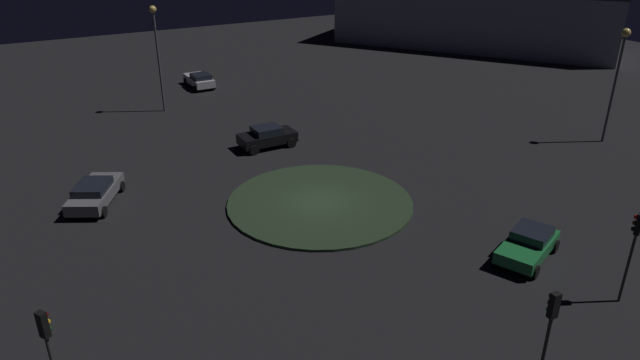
{
  "coord_description": "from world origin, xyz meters",
  "views": [
    {
      "loc": [
        -14.37,
        -24.94,
        14.7
      ],
      "look_at": [
        0.0,
        0.0,
        1.46
      ],
      "focal_mm": 31.95,
      "sensor_mm": 36.0,
      "label": 1
    }
  ],
  "objects_px": {
    "car_green": "(528,244)",
    "traffic_light_southeast": "(634,240)",
    "streetlamp_east": "(619,64)",
    "store_building": "(475,15)",
    "streetlamp_north": "(157,42)",
    "traffic_light_south": "(549,325)",
    "car_black": "(267,136)",
    "car_silver": "(199,80)",
    "car_grey": "(95,192)",
    "traffic_light_southwest": "(48,343)"
  },
  "relations": [
    {
      "from": "car_green",
      "to": "traffic_light_southeast",
      "type": "xyz_separation_m",
      "value": [
        0.66,
        -4.36,
        2.25
      ]
    },
    {
      "from": "car_green",
      "to": "streetlamp_east",
      "type": "distance_m",
      "value": 19.46
    },
    {
      "from": "traffic_light_southeast",
      "to": "store_building",
      "type": "height_order",
      "value": "store_building"
    },
    {
      "from": "streetlamp_north",
      "to": "store_building",
      "type": "bearing_deg",
      "value": 9.83
    },
    {
      "from": "car_green",
      "to": "streetlamp_north",
      "type": "relative_size",
      "value": 0.5
    },
    {
      "from": "traffic_light_south",
      "to": "car_black",
      "type": "bearing_deg",
      "value": -1.46
    },
    {
      "from": "car_silver",
      "to": "car_green",
      "type": "bearing_deg",
      "value": -174.22
    },
    {
      "from": "traffic_light_southeast",
      "to": "streetlamp_east",
      "type": "bearing_deg",
      "value": -76.92
    },
    {
      "from": "car_grey",
      "to": "streetlamp_east",
      "type": "height_order",
      "value": "streetlamp_east"
    },
    {
      "from": "car_grey",
      "to": "traffic_light_south",
      "type": "height_order",
      "value": "traffic_light_south"
    },
    {
      "from": "car_grey",
      "to": "traffic_light_south",
      "type": "relative_size",
      "value": 1.14
    },
    {
      "from": "traffic_light_southwest",
      "to": "streetlamp_north",
      "type": "height_order",
      "value": "streetlamp_north"
    },
    {
      "from": "streetlamp_north",
      "to": "store_building",
      "type": "distance_m",
      "value": 42.2
    },
    {
      "from": "store_building",
      "to": "car_black",
      "type": "bearing_deg",
      "value": 82.92
    },
    {
      "from": "car_grey",
      "to": "traffic_light_south",
      "type": "distance_m",
      "value": 24.62
    },
    {
      "from": "car_black",
      "to": "streetlamp_east",
      "type": "relative_size",
      "value": 0.49
    },
    {
      "from": "car_grey",
      "to": "traffic_light_south",
      "type": "bearing_deg",
      "value": -126.45
    },
    {
      "from": "car_black",
      "to": "traffic_light_southwest",
      "type": "relative_size",
      "value": 0.98
    },
    {
      "from": "traffic_light_south",
      "to": "streetlamp_east",
      "type": "distance_m",
      "value": 27.8
    },
    {
      "from": "car_silver",
      "to": "streetlamp_north",
      "type": "xyz_separation_m",
      "value": [
        -5.05,
        -5.66,
        5.05
      ]
    },
    {
      "from": "car_silver",
      "to": "traffic_light_southeast",
      "type": "distance_m",
      "value": 41.44
    },
    {
      "from": "streetlamp_east",
      "to": "streetlamp_north",
      "type": "xyz_separation_m",
      "value": [
        -25.51,
        23.0,
        0.13
      ]
    },
    {
      "from": "car_grey",
      "to": "streetlamp_east",
      "type": "bearing_deg",
      "value": -74.0
    },
    {
      "from": "car_silver",
      "to": "store_building",
      "type": "xyz_separation_m",
      "value": [
        36.48,
        1.54,
        3.09
      ]
    },
    {
      "from": "car_green",
      "to": "car_silver",
      "type": "bearing_deg",
      "value": -106.7
    },
    {
      "from": "car_grey",
      "to": "traffic_light_south",
      "type": "xyz_separation_m",
      "value": [
        10.11,
        -22.33,
        2.29
      ]
    },
    {
      "from": "car_green",
      "to": "store_building",
      "type": "bearing_deg",
      "value": -152.81
    },
    {
      "from": "traffic_light_south",
      "to": "streetlamp_east",
      "type": "relative_size",
      "value": 0.53
    },
    {
      "from": "car_black",
      "to": "traffic_light_southwest",
      "type": "distance_m",
      "value": 24.4
    },
    {
      "from": "streetlamp_east",
      "to": "car_grey",
      "type": "bearing_deg",
      "value": 166.81
    },
    {
      "from": "traffic_light_southeast",
      "to": "streetlamp_east",
      "type": "height_order",
      "value": "streetlamp_east"
    },
    {
      "from": "traffic_light_southeast",
      "to": "traffic_light_southwest",
      "type": "bearing_deg",
      "value": 51.7
    },
    {
      "from": "traffic_light_southeast",
      "to": "car_grey",
      "type": "bearing_deg",
      "value": 16.08
    },
    {
      "from": "streetlamp_east",
      "to": "streetlamp_north",
      "type": "relative_size",
      "value": 0.94
    },
    {
      "from": "car_black",
      "to": "car_green",
      "type": "distance_m",
      "value": 19.81
    },
    {
      "from": "car_silver",
      "to": "car_grey",
      "type": "height_order",
      "value": "car_silver"
    },
    {
      "from": "car_silver",
      "to": "store_building",
      "type": "relative_size",
      "value": 0.13
    },
    {
      "from": "traffic_light_southeast",
      "to": "streetlamp_north",
      "type": "distance_m",
      "value": 36.78
    },
    {
      "from": "car_black",
      "to": "streetlamp_east",
      "type": "xyz_separation_m",
      "value": [
        21.55,
        -11.13,
        4.86
      ]
    },
    {
      "from": "traffic_light_south",
      "to": "traffic_light_southwest",
      "type": "relative_size",
      "value": 1.04
    },
    {
      "from": "streetlamp_north",
      "to": "car_silver",
      "type": "bearing_deg",
      "value": 48.26
    },
    {
      "from": "car_black",
      "to": "traffic_light_southwest",
      "type": "height_order",
      "value": "traffic_light_southwest"
    },
    {
      "from": "traffic_light_south",
      "to": "streetlamp_north",
      "type": "distance_m",
      "value": 37.58
    },
    {
      "from": "car_silver",
      "to": "streetlamp_north",
      "type": "bearing_deg",
      "value": 138.63
    },
    {
      "from": "traffic_light_south",
      "to": "store_building",
      "type": "relative_size",
      "value": 0.12
    },
    {
      "from": "store_building",
      "to": "streetlamp_east",
      "type": "bearing_deg",
      "value": 118.05
    },
    {
      "from": "car_silver",
      "to": "traffic_light_southeast",
      "type": "bearing_deg",
      "value": -173.89
    },
    {
      "from": "traffic_light_south",
      "to": "streetlamp_north",
      "type": "xyz_separation_m",
      "value": [
        -1.9,
        37.43,
        2.76
      ]
    },
    {
      "from": "traffic_light_south",
      "to": "streetlamp_east",
      "type": "height_order",
      "value": "streetlamp_east"
    },
    {
      "from": "car_black",
      "to": "car_silver",
      "type": "bearing_deg",
      "value": 86.83
    }
  ]
}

